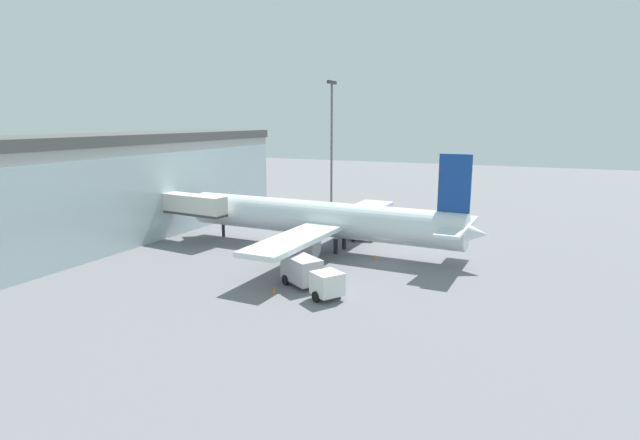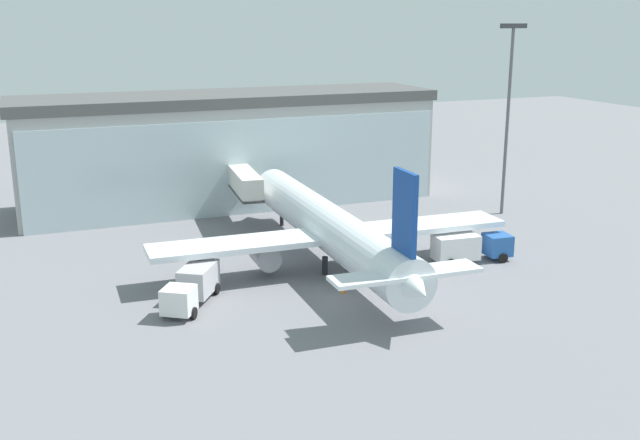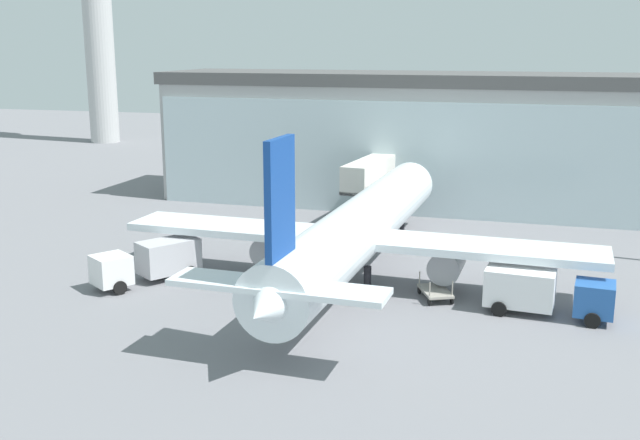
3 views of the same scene
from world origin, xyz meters
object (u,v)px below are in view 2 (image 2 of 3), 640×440
(airplane, at_px, (329,228))
(fuel_truck, at_px, (469,247))
(catering_truck, at_px, (192,286))
(safety_cone_nose, at_px, (343,290))
(apron_light_mast, at_px, (508,105))
(jet_bridge, at_px, (242,181))
(baggage_cart, at_px, (399,262))
(safety_cone_wingtip, at_px, (162,293))

(airplane, height_order, fuel_truck, airplane)
(catering_truck, relative_size, safety_cone_nose, 13.25)
(apron_light_mast, distance_m, fuel_truck, 21.63)
(fuel_truck, height_order, safety_cone_nose, fuel_truck)
(airplane, relative_size, catering_truck, 5.05)
(catering_truck, bearing_deg, safety_cone_nose, 112.54)
(jet_bridge, height_order, fuel_truck, jet_bridge)
(apron_light_mast, distance_m, baggage_cart, 25.92)
(apron_light_mast, height_order, airplane, apron_light_mast)
(safety_cone_nose, bearing_deg, safety_cone_wingtip, 160.53)
(apron_light_mast, distance_m, catering_truck, 42.40)
(airplane, xyz_separation_m, safety_cone_wingtip, (-15.24, -1.91, -3.24))
(fuel_truck, bearing_deg, airplane, 167.65)
(catering_truck, bearing_deg, baggage_cart, 128.85)
(jet_bridge, relative_size, catering_truck, 1.79)
(safety_cone_nose, bearing_deg, apron_light_mast, 30.98)
(apron_light_mast, relative_size, baggage_cart, 6.47)
(airplane, distance_m, fuel_truck, 12.84)
(catering_truck, height_order, fuel_truck, same)
(airplane, relative_size, baggage_cart, 11.47)
(safety_cone_nose, bearing_deg, baggage_cart, 28.87)
(apron_light_mast, height_order, catering_truck, apron_light_mast)
(airplane, bearing_deg, apron_light_mast, -67.05)
(apron_light_mast, bearing_deg, airplane, -159.49)
(jet_bridge, distance_m, safety_cone_wingtip, 24.06)
(airplane, distance_m, safety_cone_wingtip, 15.70)
(safety_cone_nose, bearing_deg, airplane, 76.15)
(catering_truck, bearing_deg, apron_light_mast, 143.53)
(apron_light_mast, xyz_separation_m, safety_cone_nose, (-26.93, -16.17, -11.90))
(apron_light_mast, relative_size, safety_cone_wingtip, 37.79)
(airplane, bearing_deg, safety_cone_wingtip, 99.59)
(safety_cone_wingtip, bearing_deg, fuel_truck, -4.18)
(apron_light_mast, xyz_separation_m, airplane, (-25.28, -9.45, -8.66))
(catering_truck, xyz_separation_m, fuel_truck, (25.41, 0.48, 0.00))
(jet_bridge, xyz_separation_m, safety_cone_nose, (0.87, -24.82, -4.10))
(airplane, bearing_deg, baggage_cart, -113.44)
(jet_bridge, height_order, catering_truck, jet_bridge)
(airplane, bearing_deg, safety_cone_nose, 168.60)
(jet_bridge, height_order, apron_light_mast, apron_light_mast)
(apron_light_mast, bearing_deg, catering_truck, -160.28)
(jet_bridge, distance_m, baggage_cart, 22.68)
(safety_cone_wingtip, bearing_deg, safety_cone_nose, -19.47)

